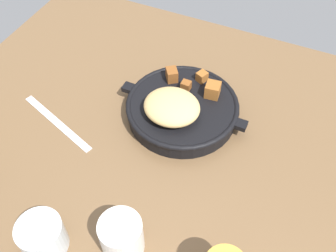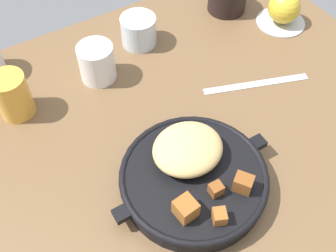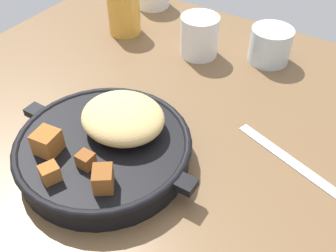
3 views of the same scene
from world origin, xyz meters
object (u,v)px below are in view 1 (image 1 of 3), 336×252
Objects in this scene: butter_knife at (57,122)px; white_creamer_pitcher at (122,236)px; cast_iron_skillet at (181,108)px; water_glass_short at (42,236)px.

white_creamer_pitcher reaches higher than butter_knife.
butter_knife is at bearing 28.29° from cast_iron_skillet.
butter_knife is 2.84× the size of water_glass_short.
cast_iron_skillet is 38.35cm from water_glass_short.
butter_knife is at bearing -58.83° from water_glass_short.
cast_iron_skillet reaches higher than white_creamer_pitcher.
cast_iron_skillet is at bearing -132.74° from butter_knife.
water_glass_short is at bearing 140.13° from butter_knife.
cast_iron_skillet reaches higher than water_glass_short.
butter_knife is 33.11cm from white_creamer_pitcher.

